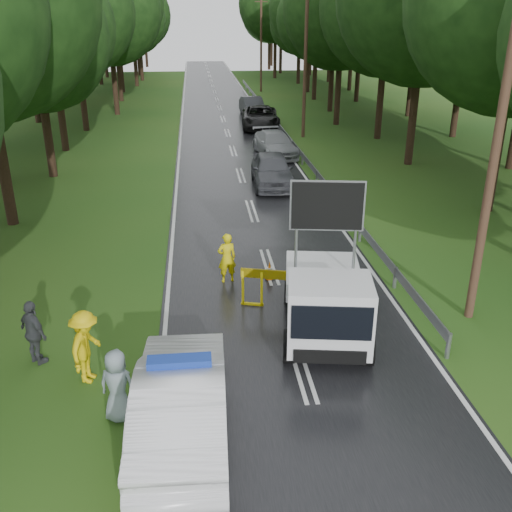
{
  "coord_description": "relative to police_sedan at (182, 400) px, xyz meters",
  "views": [
    {
      "loc": [
        -2.31,
        -11.53,
        7.89
      ],
      "look_at": [
        -0.67,
        3.94,
        1.3
      ],
      "focal_mm": 40.0,
      "sensor_mm": 36.0,
      "label": 1
    }
  ],
  "objects": [
    {
      "name": "cone_center",
      "position": [
        2.96,
        3.85,
        -0.48
      ],
      "size": [
        0.34,
        0.34,
        0.73
      ],
      "color": "black",
      "rests_on": "ground"
    },
    {
      "name": "work_truck",
      "position": [
        3.71,
        3.58,
        0.21
      ],
      "size": [
        2.86,
        5.09,
        3.85
      ],
      "rotation": [
        0.0,
        0.0,
        -0.16
      ],
      "color": "gray",
      "rests_on": "ground"
    },
    {
      "name": "civilian",
      "position": [
        3.45,
        2.61,
        -0.04
      ],
      "size": [
        0.96,
        0.89,
        1.58
      ],
      "primitive_type": "imported",
      "rotation": [
        0.0,
        0.0,
        0.48
      ],
      "color": "#17289A",
      "rests_on": "ground"
    },
    {
      "name": "barrier",
      "position": [
        3.02,
        5.09,
        0.07
      ],
      "size": [
        2.79,
        0.84,
        1.19
      ],
      "rotation": [
        0.0,
        0.0,
        -0.28
      ],
      "color": "yellow",
      "rests_on": "ground"
    },
    {
      "name": "guardrail",
      "position": [
        6.5,
        31.78,
        -0.28
      ],
      "size": [
        0.12,
        60.06,
        0.7
      ],
      "color": "gray",
      "rests_on": "ground"
    },
    {
      "name": "cone_right",
      "position": [
        5.2,
        6.3,
        -0.49
      ],
      "size": [
        0.33,
        0.33,
        0.69
      ],
      "color": "black",
      "rests_on": "ground"
    },
    {
      "name": "bystander_mid",
      "position": [
        -3.58,
        2.99,
        0.01
      ],
      "size": [
        0.99,
        0.97,
        1.68
      ],
      "primitive_type": "imported",
      "rotation": [
        0.0,
        0.0,
        2.38
      ],
      "color": "#3D3E44",
      "rests_on": "ground"
    },
    {
      "name": "bystander_right",
      "position": [
        -1.33,
        0.61,
        -0.0
      ],
      "size": [
        0.93,
        0.75,
        1.65
      ],
      "primitive_type": "imported",
      "rotation": [
        0.0,
        0.0,
        2.83
      ],
      "color": "gray",
      "rests_on": "ground"
    },
    {
      "name": "queue_car_first",
      "position": [
        4.2,
        18.0,
        -0.01
      ],
      "size": [
        2.08,
        4.85,
        1.63
      ],
      "primitive_type": "imported",
      "rotation": [
        0.0,
        0.0,
        -0.03
      ],
      "color": "#3F4046",
      "rests_on": "ground"
    },
    {
      "name": "cone_left_mid",
      "position": [
        -0.51,
        2.61,
        -0.5
      ],
      "size": [
        0.32,
        0.32,
        0.68
      ],
      "color": "black",
      "rests_on": "ground"
    },
    {
      "name": "utility_pole_far",
      "position": [
        8.0,
        56.11,
        4.23
      ],
      "size": [
        1.4,
        0.24,
        10.0
      ],
      "color": "#4B2E23",
      "rests_on": "ground"
    },
    {
      "name": "officer",
      "position": [
        1.32,
        7.11,
        -0.01
      ],
      "size": [
        0.67,
        0.52,
        1.64
      ],
      "primitive_type": "imported",
      "rotation": [
        0.0,
        0.0,
        3.37
      ],
      "color": "yellow",
      "rests_on": "ground"
    },
    {
      "name": "cone_far",
      "position": [
        2.68,
        7.11,
        -0.52
      ],
      "size": [
        0.3,
        0.3,
        0.64
      ],
      "color": "black",
      "rests_on": "ground"
    },
    {
      "name": "utility_pole_near",
      "position": [
        8.0,
        4.11,
        4.23
      ],
      "size": [
        1.4,
        0.24,
        10.0
      ],
      "color": "#4B2E23",
      "rests_on": "ground"
    },
    {
      "name": "road",
      "position": [
        2.8,
        32.11,
        -0.82
      ],
      "size": [
        7.0,
        140.0,
        0.02
      ],
      "primitive_type": "cube",
      "color": "black",
      "rests_on": "ground"
    },
    {
      "name": "police_sedan",
      "position": [
        0.0,
        0.0,
        0.0
      ],
      "size": [
        1.88,
        5.06,
        1.82
      ],
      "rotation": [
        0.0,
        0.0,
        3.11
      ],
      "color": "white",
      "rests_on": "ground"
    },
    {
      "name": "cone_near_left",
      "position": [
        -0.7,
        -1.89,
        -0.46
      ],
      "size": [
        0.36,
        0.36,
        0.76
      ],
      "color": "black",
      "rests_on": "ground"
    },
    {
      "name": "ground",
      "position": [
        2.8,
        2.11,
        -0.83
      ],
      "size": [
        160.0,
        160.0,
        0.0
      ],
      "primitive_type": "plane",
      "color": "#1B4B15",
      "rests_on": "ground"
    },
    {
      "name": "queue_car_second",
      "position": [
        5.25,
        24.61,
        -0.12
      ],
      "size": [
        2.57,
        5.09,
        1.42
      ],
      "primitive_type": "imported",
      "rotation": [
        0.0,
        0.0,
        0.12
      ],
      "color": "#95979C",
      "rests_on": "ground"
    },
    {
      "name": "bystander_left",
      "position": [
        -2.2,
        2.11,
        0.06
      ],
      "size": [
        0.95,
        1.29,
        1.79
      ],
      "primitive_type": "imported",
      "rotation": [
        0.0,
        0.0,
        1.3
      ],
      "color": "yellow",
      "rests_on": "ground"
    },
    {
      "name": "queue_car_third",
      "position": [
        5.4,
        33.76,
        -0.02
      ],
      "size": [
        3.06,
        6.0,
        1.62
      ],
      "primitive_type": "imported",
      "rotation": [
        0.0,
        0.0,
        -0.06
      ],
      "color": "black",
      "rests_on": "ground"
    },
    {
      "name": "queue_car_fourth",
      "position": [
        5.4,
        39.76,
        -0.07
      ],
      "size": [
        2.02,
        4.73,
        1.52
      ],
      "primitive_type": "imported",
      "rotation": [
        0.0,
        0.0,
        0.09
      ],
      "color": "#383A3F",
      "rests_on": "ground"
    },
    {
      "name": "utility_pole_mid",
      "position": [
        8.0,
        30.11,
        4.23
      ],
      "size": [
        1.4,
        0.24,
        10.0
      ],
      "color": "#4B2E23",
      "rests_on": "ground"
    }
  ]
}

